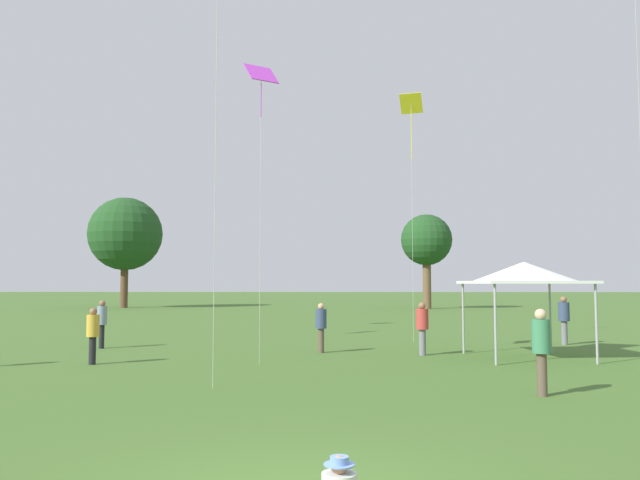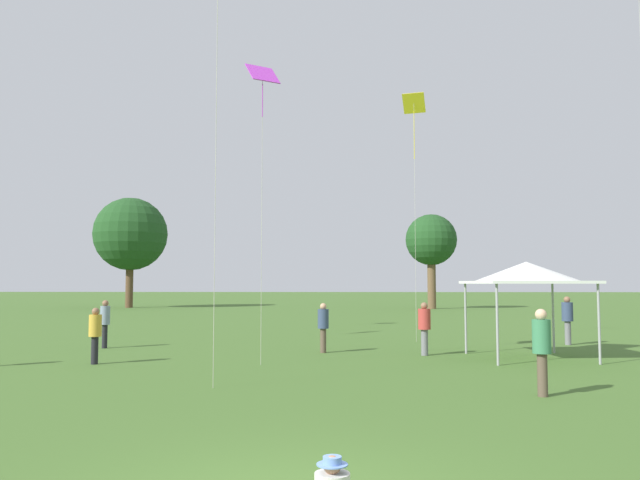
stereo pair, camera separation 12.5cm
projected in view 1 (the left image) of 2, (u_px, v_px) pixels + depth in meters
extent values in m
sphere|color=#A37556|center=(339.00, 465.00, 5.89)|extent=(0.18, 0.18, 0.18)
cylinder|color=#6B8ED1|center=(339.00, 464.00, 5.89)|extent=(0.30, 0.30, 0.01)
cylinder|color=#6B8ED1|center=(339.00, 461.00, 5.89)|extent=(0.18, 0.18, 0.08)
cylinder|color=slate|center=(422.00, 342.00, 19.05)|extent=(0.27, 0.27, 0.79)
cylinder|color=#B23833|center=(422.00, 319.00, 19.10)|extent=(0.49, 0.49, 0.63)
sphere|color=brown|center=(422.00, 306.00, 19.12)|extent=(0.21, 0.21, 0.21)
cylinder|color=brown|center=(542.00, 375.00, 12.17)|extent=(0.24, 0.24, 0.83)
cylinder|color=#387A51|center=(541.00, 336.00, 12.22)|extent=(0.43, 0.43, 0.66)
sphere|color=#DBAD89|center=(541.00, 314.00, 12.25)|extent=(0.23, 0.23, 0.23)
cylinder|color=black|center=(92.00, 351.00, 16.90)|extent=(0.24, 0.24, 0.75)
cylinder|color=gold|center=(93.00, 326.00, 16.95)|extent=(0.44, 0.44, 0.59)
sphere|color=brown|center=(93.00, 312.00, 16.98)|extent=(0.20, 0.20, 0.20)
cylinder|color=brown|center=(321.00, 341.00, 19.75)|extent=(0.23, 0.23, 0.77)
cylinder|color=#334260|center=(321.00, 319.00, 19.80)|extent=(0.42, 0.42, 0.61)
sphere|color=tan|center=(321.00, 306.00, 19.83)|extent=(0.21, 0.21, 0.21)
cylinder|color=slate|center=(564.00, 333.00, 22.34)|extent=(0.28, 0.28, 0.85)
cylinder|color=#334260|center=(564.00, 312.00, 22.39)|extent=(0.52, 0.52, 0.67)
sphere|color=brown|center=(564.00, 300.00, 22.42)|extent=(0.23, 0.23, 0.23)
cylinder|color=black|center=(102.00, 337.00, 21.06)|extent=(0.19, 0.19, 0.79)
cylinder|color=gray|center=(102.00, 315.00, 21.11)|extent=(0.34, 0.34, 0.63)
sphere|color=brown|center=(102.00, 303.00, 21.14)|extent=(0.22, 0.22, 0.22)
cube|color=white|center=(524.00, 282.00, 18.39)|extent=(3.44, 3.44, 0.08)
cone|color=white|center=(524.00, 271.00, 18.41)|extent=(3.27, 3.27, 0.57)
cylinder|color=#99999E|center=(463.00, 318.00, 19.61)|extent=(0.07, 0.07, 2.19)
cylinder|color=#99999E|center=(550.00, 318.00, 19.83)|extent=(0.07, 0.07, 2.19)
cylinder|color=#99999E|center=(495.00, 324.00, 16.79)|extent=(0.07, 0.07, 2.19)
cylinder|color=#99999E|center=(596.00, 324.00, 17.01)|extent=(0.07, 0.07, 2.19)
cube|color=#B738C6|center=(261.00, 73.00, 17.33)|extent=(1.02, 0.94, 0.61)
cylinder|color=#B738C6|center=(261.00, 100.00, 17.28)|extent=(0.02, 0.02, 0.93)
cylinder|color=#BCB7A8|center=(260.00, 217.00, 17.06)|extent=(0.01, 0.01, 8.02)
cylinder|color=#BCB7A8|center=(639.00, 116.00, 21.56)|extent=(0.01, 0.01, 15.98)
cube|color=yellow|center=(411.00, 103.00, 23.95)|extent=(0.95, 0.76, 0.65)
cylinder|color=yellow|center=(411.00, 135.00, 23.86)|extent=(0.02, 0.02, 1.88)
cylinder|color=#BCB7A8|center=(412.00, 221.00, 23.63)|extent=(0.01, 0.01, 9.10)
cylinder|color=#BCB7A8|center=(216.00, 137.00, 13.42)|extent=(0.01, 0.01, 10.66)
cylinder|color=brown|center=(427.00, 281.00, 53.82)|extent=(0.72, 0.72, 4.75)
sphere|color=#1E471E|center=(426.00, 240.00, 54.07)|extent=(4.43, 4.43, 4.43)
cylinder|color=brown|center=(124.00, 281.00, 56.07)|extent=(0.67, 0.67, 4.85)
sphere|color=#1E471E|center=(125.00, 234.00, 56.36)|extent=(6.60, 6.60, 6.60)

